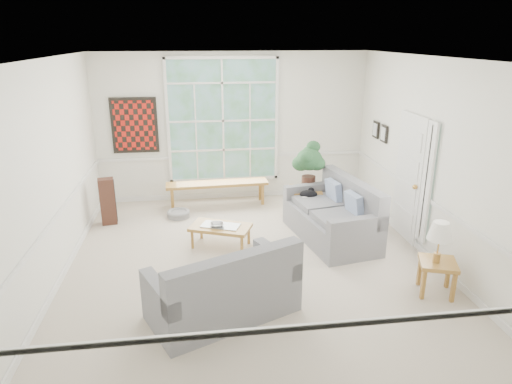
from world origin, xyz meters
TOP-DOWN VIEW (x-y plane):
  - floor at (0.00, 0.00)m, footprint 5.50×6.00m
  - ceiling at (0.00, 0.00)m, footprint 5.50×6.00m
  - wall_back at (0.00, 3.00)m, footprint 5.50×0.02m
  - wall_front at (0.00, -3.00)m, footprint 5.50×0.02m
  - wall_left at (-2.75, 0.00)m, footprint 0.02×6.00m
  - wall_right at (2.75, 0.00)m, footprint 0.02×6.00m
  - window_back at (-0.20, 2.96)m, footprint 2.30×0.08m
  - entry_door at (2.71, 0.60)m, footprint 0.08×0.90m
  - door_sidelight at (2.71, -0.03)m, footprint 0.08×0.26m
  - wall_art at (-1.95, 2.95)m, footprint 0.90×0.06m
  - wall_frame_near at (2.71, 1.75)m, footprint 0.04×0.26m
  - wall_frame_far at (2.71, 2.15)m, footprint 0.04×0.26m
  - loveseat_right at (1.43, 0.65)m, footprint 1.30×2.03m
  - loveseat_front at (-0.52, -1.34)m, footprint 1.97×1.55m
  - coffee_table at (-0.43, 0.60)m, footprint 1.08×0.85m
  - pewter_bowl at (-0.49, 0.58)m, footprint 0.29×0.29m
  - window_bench at (-0.37, 2.54)m, footprint 2.06×0.49m
  - end_table at (1.23, 1.60)m, footprint 0.67×0.67m
  - houseplant at (1.29, 1.68)m, footprint 0.56×0.56m
  - side_table at (2.33, -1.24)m, footprint 0.59×0.59m
  - table_lamp at (2.29, -1.24)m, footprint 0.41×0.41m
  - pet_bed at (-1.15, 1.98)m, footprint 0.52×0.52m
  - floor_speaker at (-2.40, 1.83)m, footprint 0.30×0.25m
  - cat at (1.20, 1.28)m, footprint 0.38×0.32m

SIDE VIEW (x-z plane):
  - floor at x=0.00m, z-range -0.01..0.00m
  - pet_bed at x=-1.15m, z-range 0.00..0.13m
  - coffee_table at x=-0.43m, z-range 0.00..0.36m
  - side_table at x=2.33m, z-range 0.00..0.47m
  - window_bench at x=-0.37m, z-range 0.00..0.48m
  - end_table at x=1.23m, z-range 0.00..0.58m
  - pewter_bowl at x=-0.49m, z-range 0.36..0.42m
  - floor_speaker at x=-2.40m, z-range 0.00..0.86m
  - loveseat_front at x=-0.52m, z-range 0.00..0.95m
  - loveseat_right at x=1.43m, z-range 0.00..1.02m
  - cat at x=1.20m, z-range 0.52..0.67m
  - table_lamp at x=2.29m, z-range 0.47..1.03m
  - houseplant at x=1.29m, z-range 0.58..1.47m
  - entry_door at x=2.71m, z-range 0.00..2.10m
  - door_sidelight at x=2.71m, z-range 0.20..2.10m
  - wall_back at x=0.00m, z-range 0.00..3.00m
  - wall_front at x=0.00m, z-range 0.00..3.00m
  - wall_left at x=-2.75m, z-range 0.00..3.00m
  - wall_right at x=2.75m, z-range 0.00..3.00m
  - wall_frame_near at x=2.71m, z-range 1.39..1.71m
  - wall_frame_far at x=2.71m, z-range 1.39..1.71m
  - wall_art at x=-1.95m, z-range 1.05..2.15m
  - window_back at x=-0.20m, z-range 0.45..2.85m
  - ceiling at x=0.00m, z-range 2.99..3.01m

